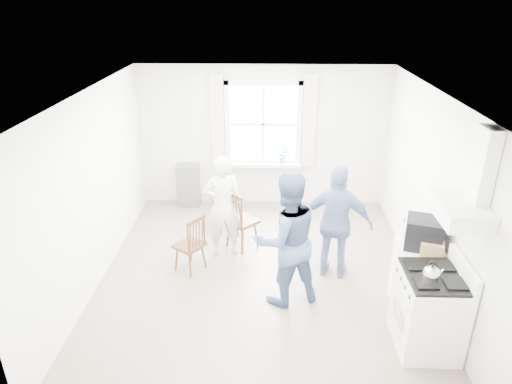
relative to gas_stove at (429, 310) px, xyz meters
name	(u,v)px	position (x,y,z in m)	size (l,w,h in m)	color
room_shell	(261,192)	(-1.91, 1.35, 0.82)	(4.62, 5.12, 2.64)	gray
window_assembly	(263,129)	(-1.91, 3.80, 0.98)	(1.88, 0.24, 1.70)	white
range_hood	(467,195)	(0.16, 0.00, 1.42)	(0.45, 0.76, 0.94)	white
shelf_unit	(188,185)	(-3.31, 3.68, -0.08)	(0.40, 0.30, 0.80)	slate
gas_stove	(429,310)	(0.00, 0.00, 0.00)	(0.68, 0.76, 1.12)	white
kettle	(431,274)	(-0.10, -0.12, 0.55)	(0.18, 0.18, 0.26)	silver
low_cabinet	(416,277)	(0.07, 0.70, -0.03)	(0.50, 0.55, 0.90)	white
stereo_stack	(424,233)	(0.06, 0.68, 0.60)	(0.51, 0.48, 0.37)	black
cardboard_box	(432,249)	(0.12, 0.49, 0.50)	(0.26, 0.18, 0.16)	#A17E4D
windsor_chair_a	(225,194)	(-2.56, 2.94, 0.07)	(0.50, 0.50, 0.91)	#472817
windsor_chair_b	(237,215)	(-2.28, 2.07, 0.12)	(0.58, 0.58, 0.99)	#472817
windsor_chair_c	(194,239)	(-2.86, 1.42, 0.06)	(0.51, 0.51, 0.89)	#472817
person_left	(223,206)	(-2.48, 1.95, 0.32)	(0.58, 0.58, 1.60)	silver
person_mid	(286,240)	(-1.58, 0.81, 0.41)	(0.87, 0.87, 1.80)	#455980
person_right	(337,223)	(-0.86, 1.41, 0.35)	(0.97, 0.97, 1.66)	navy
potted_plant	(283,155)	(-1.55, 3.71, 0.52)	(0.17, 0.17, 0.31)	#327135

